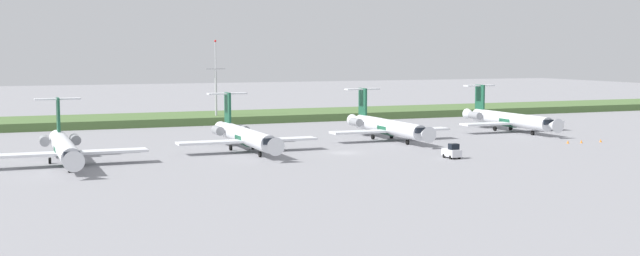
{
  "coord_description": "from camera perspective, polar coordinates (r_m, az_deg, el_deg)",
  "views": [
    {
      "loc": [
        -50.92,
        -116.46,
        16.19
      ],
      "look_at": [
        0.0,
        10.88,
        3.0
      ],
      "focal_mm": 45.18,
      "sensor_mm": 36.0,
      "label": 1
    }
  ],
  "objects": [
    {
      "name": "grass_berm",
      "position": [
        187.75,
        -5.99,
        0.78
      ],
      "size": [
        320.0,
        20.0,
        1.72
      ],
      "primitive_type": "cube",
      "color": "#4C6B38",
      "rests_on": "ground"
    },
    {
      "name": "regional_jet_fourth",
      "position": [
        166.28,
        13.19,
        0.64
      ],
      "size": [
        22.81,
        31.0,
        9.0
      ],
      "color": "silver",
      "rests_on": "ground"
    },
    {
      "name": "ground_plane",
      "position": [
        155.9,
        -2.61,
        -0.47
      ],
      "size": [
        500.0,
        500.0,
        0.0
      ],
      "primitive_type": "plane",
      "color": "gray"
    },
    {
      "name": "safety_cone_rear_marker",
      "position": [
        151.34,
        19.26,
        -0.85
      ],
      "size": [
        0.44,
        0.44,
        0.55
      ],
      "primitive_type": "cone",
      "color": "orange",
      "rests_on": "ground"
    },
    {
      "name": "regional_jet_nearest",
      "position": [
        120.12,
        -17.66,
        -1.29
      ],
      "size": [
        22.81,
        31.0,
        9.0
      ],
      "color": "silver",
      "rests_on": "ground"
    },
    {
      "name": "baggage_tug",
      "position": [
        123.0,
        9.34,
        -1.67
      ],
      "size": [
        1.72,
        3.2,
        2.3
      ],
      "color": "silver",
      "rests_on": "ground"
    },
    {
      "name": "antenna_mast",
      "position": [
        181.55,
        -7.39,
        2.8
      ],
      "size": [
        4.4,
        0.5,
        18.59
      ],
      "color": "#B2B2B7",
      "rests_on": "ground"
    },
    {
      "name": "safety_cone_front_marker",
      "position": [
        147.34,
        17.15,
        -0.95
      ],
      "size": [
        0.44,
        0.44,
        0.55
      ],
      "primitive_type": "cone",
      "color": "orange",
      "rests_on": "ground"
    },
    {
      "name": "regional_jet_third",
      "position": [
        146.74,
        4.75,
        0.14
      ],
      "size": [
        22.81,
        31.0,
        9.0
      ],
      "color": "silver",
      "rests_on": "ground"
    },
    {
      "name": "regional_jet_second",
      "position": [
        130.53,
        -5.34,
        -0.53
      ],
      "size": [
        22.81,
        31.0,
        9.0
      ],
      "color": "silver",
      "rests_on": "ground"
    },
    {
      "name": "safety_cone_mid_marker",
      "position": [
        148.76,
        18.03,
        -0.92
      ],
      "size": [
        0.44,
        0.44,
        0.55
      ],
      "primitive_type": "cone",
      "color": "orange",
      "rests_on": "ground"
    }
  ]
}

